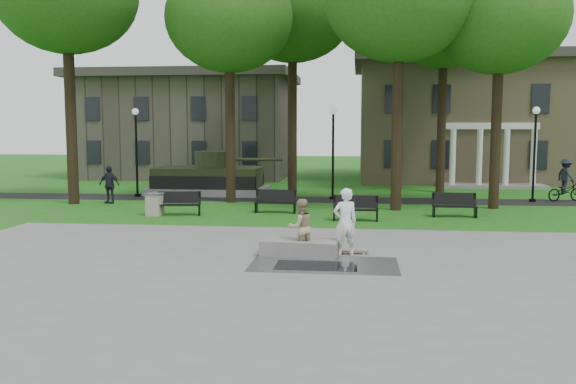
% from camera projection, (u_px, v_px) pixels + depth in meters
% --- Properties ---
extents(ground, '(120.00, 120.00, 0.00)m').
position_uv_depth(ground, '(301.00, 244.00, 19.52)').
color(ground, '#1B5413').
rests_on(ground, ground).
extents(plaza, '(22.00, 16.00, 0.02)m').
position_uv_depth(plaza, '(282.00, 283.00, 14.58)').
color(plaza, gray).
rests_on(plaza, ground).
extents(footpath, '(44.00, 2.60, 0.01)m').
position_uv_depth(footpath, '(323.00, 200.00, 31.38)').
color(footpath, black).
rests_on(footpath, ground).
extents(building_right, '(17.00, 12.00, 8.60)m').
position_uv_depth(building_right, '(474.00, 118.00, 43.62)').
color(building_right, '#9E8460').
rests_on(building_right, ground).
extents(building_left, '(15.00, 10.00, 7.20)m').
position_uv_depth(building_left, '(190.00, 129.00, 46.56)').
color(building_left, '#4C443D').
rests_on(building_left, ground).
extents(tree_1, '(6.20, 6.20, 11.63)m').
position_uv_depth(tree_1, '(229.00, 19.00, 29.45)').
color(tree_1, black).
rests_on(tree_1, ground).
extents(tree_3, '(6.00, 6.00, 11.19)m').
position_uv_depth(tree_3, '(500.00, 17.00, 27.10)').
color(tree_3, black).
rests_on(tree_3, ground).
extents(tree_4, '(7.20, 7.20, 13.50)m').
position_uv_depth(tree_4, '(292.00, 9.00, 34.45)').
color(tree_4, black).
rests_on(tree_4, ground).
extents(tree_5, '(6.40, 6.40, 12.44)m').
position_uv_depth(tree_5, '(444.00, 21.00, 34.07)').
color(tree_5, black).
rests_on(tree_5, ground).
extents(lamp_left, '(0.36, 0.36, 4.73)m').
position_uv_depth(lamp_left, '(136.00, 145.00, 32.51)').
color(lamp_left, black).
rests_on(lamp_left, ground).
extents(lamp_mid, '(0.36, 0.36, 4.73)m').
position_uv_depth(lamp_mid, '(333.00, 145.00, 31.32)').
color(lamp_mid, black).
rests_on(lamp_mid, ground).
extents(lamp_right, '(0.36, 0.36, 4.73)m').
position_uv_depth(lamp_right, '(535.00, 146.00, 30.20)').
color(lamp_right, black).
rests_on(lamp_right, ground).
extents(tank_monument, '(7.45, 3.40, 2.40)m').
position_uv_depth(tank_monument, '(209.00, 179.00, 33.99)').
color(tank_monument, gray).
rests_on(tank_monument, ground).
extents(puddle, '(2.20, 1.20, 0.00)m').
position_uv_depth(puddle, '(316.00, 266.00, 16.34)').
color(puddle, black).
rests_on(puddle, plaza).
extents(concrete_block, '(2.29, 1.22, 0.45)m').
position_uv_depth(concrete_block, '(300.00, 247.00, 17.70)').
color(concrete_block, gray).
rests_on(concrete_block, plaza).
extents(skateboard, '(0.78, 0.21, 0.07)m').
position_uv_depth(skateboard, '(355.00, 253.00, 17.90)').
color(skateboard, brown).
rests_on(skateboard, plaza).
extents(skateboarder, '(0.83, 0.68, 1.97)m').
position_uv_depth(skateboarder, '(345.00, 222.00, 17.59)').
color(skateboarder, white).
rests_on(skateboarder, plaza).
extents(friend_watching, '(1.00, 0.93, 1.65)m').
position_uv_depth(friend_watching, '(301.00, 227.00, 17.60)').
color(friend_watching, tan).
rests_on(friend_watching, plaza).
extents(pedestrian_walker, '(1.16, 0.65, 1.86)m').
position_uv_depth(pedestrian_walker, '(109.00, 184.00, 29.82)').
color(pedestrian_walker, '#21222C').
rests_on(pedestrian_walker, ground).
extents(cyclist, '(2.07, 1.33, 2.16)m').
position_uv_depth(cyclist, '(565.00, 184.00, 30.67)').
color(cyclist, black).
rests_on(cyclist, ground).
extents(park_bench_0, '(1.85, 0.83, 1.00)m').
position_uv_depth(park_bench_0, '(180.00, 203.00, 25.85)').
color(park_bench_0, black).
rests_on(park_bench_0, ground).
extents(park_bench_1, '(1.81, 0.57, 1.00)m').
position_uv_depth(park_bench_1, '(276.00, 201.00, 26.62)').
color(park_bench_1, black).
rests_on(park_bench_1, ground).
extents(park_bench_2, '(1.80, 0.53, 1.00)m').
position_uv_depth(park_bench_2, '(356.00, 208.00, 24.34)').
color(park_bench_2, black).
rests_on(park_bench_2, ground).
extents(park_bench_3, '(1.80, 0.54, 1.00)m').
position_uv_depth(park_bench_3, '(454.00, 204.00, 25.36)').
color(park_bench_3, black).
rests_on(park_bench_3, ground).
extents(trash_bin, '(0.71, 0.71, 0.96)m').
position_uv_depth(trash_bin, '(155.00, 204.00, 25.75)').
color(trash_bin, '#A7A08A').
rests_on(trash_bin, ground).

